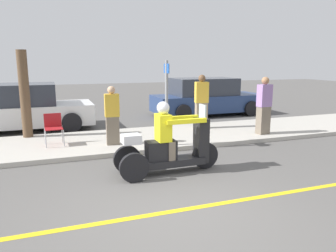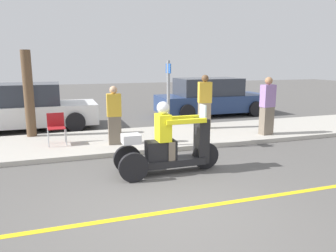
{
  "view_description": "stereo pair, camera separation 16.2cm",
  "coord_description": "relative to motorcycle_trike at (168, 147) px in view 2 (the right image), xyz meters",
  "views": [
    {
      "loc": [
        -1.76,
        -4.43,
        2.3
      ],
      "look_at": [
        0.48,
        1.73,
        1.0
      ],
      "focal_mm": 35.0,
      "sensor_mm": 36.0,
      "label": 1
    },
    {
      "loc": [
        -1.6,
        -4.48,
        2.3
      ],
      "look_at": [
        0.48,
        1.73,
        1.0
      ],
      "focal_mm": 35.0,
      "sensor_mm": 36.0,
      "label": 2
    }
  ],
  "objects": [
    {
      "name": "lane_stripe",
      "position": [
        -0.0,
        -1.73,
        -0.54
      ],
      "size": [
        24.0,
        0.12,
        0.01
      ],
      "color": "gold",
      "rests_on": "ground"
    },
    {
      "name": "ground_plane",
      "position": [
        -0.49,
        -1.73,
        -0.55
      ],
      "size": [
        60.0,
        60.0,
        0.0
      ],
      "primitive_type": "plane",
      "color": "#565451"
    },
    {
      "name": "spectator_mid_group",
      "position": [
        2.41,
        3.44,
        0.42
      ],
      "size": [
        0.45,
        0.32,
        1.75
      ],
      "color": "gray",
      "rests_on": "sidewalk_strip"
    },
    {
      "name": "parked_car_lot_far",
      "position": [
        -3.12,
        5.82,
        0.19
      ],
      "size": [
        4.43,
        2.12,
        1.56
      ],
      "color": "silver",
      "rests_on": "ground"
    },
    {
      "name": "spectator_end_of_line",
      "position": [
        -0.73,
        2.3,
        0.32
      ],
      "size": [
        0.38,
        0.25,
        1.55
      ],
      "color": "#726656",
      "rests_on": "sidewalk_strip"
    },
    {
      "name": "tree_trunk",
      "position": [
        -2.91,
        4.04,
        0.82
      ],
      "size": [
        0.28,
        0.28,
        2.5
      ],
      "color": "brown",
      "rests_on": "sidewalk_strip"
    },
    {
      "name": "motorcycle_trike",
      "position": [
        0.0,
        0.0,
        0.0
      ],
      "size": [
        2.24,
        0.69,
        1.51
      ],
      "color": "black",
      "rests_on": "ground"
    },
    {
      "name": "sidewalk_strip",
      "position": [
        -0.49,
        2.87,
        -0.49
      ],
      "size": [
        28.0,
        2.8,
        0.12
      ],
      "color": "#B2ADA3",
      "rests_on": "ground"
    },
    {
      "name": "parked_car_lot_left",
      "position": [
        4.15,
        6.52,
        0.2
      ],
      "size": [
        4.8,
        2.05,
        1.59
      ],
      "color": "navy",
      "rests_on": "ground"
    },
    {
      "name": "spectator_near_curb",
      "position": [
        3.82,
        2.04,
        0.41
      ],
      "size": [
        0.44,
        0.3,
        1.73
      ],
      "color": "#726656",
      "rests_on": "sidewalk_strip"
    },
    {
      "name": "folding_chair_set_back",
      "position": [
        -2.2,
        2.84,
        0.08
      ],
      "size": [
        0.49,
        0.49,
        0.82
      ],
      "color": "#A5A8AD",
      "rests_on": "sidewalk_strip"
    },
    {
      "name": "street_sign",
      "position": [
        0.58,
        1.72,
        0.77
      ],
      "size": [
        0.08,
        0.36,
        2.2
      ],
      "color": "gray",
      "rests_on": "sidewalk_strip"
    }
  ]
}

